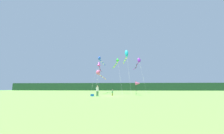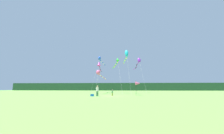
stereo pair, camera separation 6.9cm
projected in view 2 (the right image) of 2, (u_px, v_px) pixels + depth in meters
name	position (u px, v px, depth m)	size (l,w,h in m)	color
ground_plane	(110.00, 96.00, 24.17)	(120.00, 120.00, 0.00)	#6B9E42
distant_treeline	(118.00, 87.00, 68.84)	(108.00, 3.37, 3.67)	#1E4228
person_adult	(97.00, 90.00, 23.55)	(0.39, 0.39, 1.79)	#3F724C
person_child	(112.00, 92.00, 24.73)	(0.24, 0.24, 1.09)	olive
cooler_box	(92.00, 95.00, 23.44)	(0.57, 0.30, 0.39)	#1959B2
banner_flag_pole	(138.00, 83.00, 26.06)	(0.90, 0.70, 2.75)	black
kite_cyan	(126.00, 54.00, 32.86)	(1.40, 8.67, 10.41)	#B2B2B2
kite_purple	(139.00, 61.00, 41.58)	(2.45, 9.97, 10.38)	#B2B2B2
kite_rainbow	(99.00, 73.00, 33.14)	(1.96, 6.52, 5.71)	#B2B2B2
kite_green	(117.00, 61.00, 36.19)	(2.82, 9.38, 9.29)	#B2B2B2
kite_blue	(100.00, 59.00, 40.87)	(2.99, 7.70, 10.65)	#B2B2B2
kite_magenta	(99.00, 64.00, 40.79)	(0.99, 6.85, 9.05)	#B2B2B2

